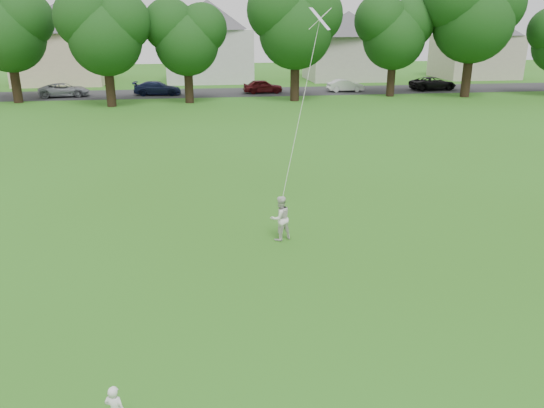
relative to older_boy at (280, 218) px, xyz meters
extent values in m
plane|color=#2B5E15|center=(-0.63, -5.13, -0.72)|extent=(160.00, 160.00, 0.00)
cube|color=#2D2D30|center=(-0.63, 36.87, -0.72)|extent=(90.00, 7.00, 0.01)
imported|color=silver|center=(0.00, 0.00, 0.00)|extent=(0.86, 0.78, 1.44)
plane|color=white|center=(1.48, 1.61, 5.91)|extent=(0.89, 1.05, 0.66)
cylinder|color=white|center=(0.74, 0.81, 3.11)|extent=(0.01, 0.01, 6.01)
cylinder|color=black|center=(-17.29, 32.61, 1.11)|extent=(0.75, 0.75, 3.66)
cylinder|color=black|center=(-9.15, 29.31, 1.05)|extent=(0.74, 0.74, 3.53)
cylinder|color=black|center=(-2.91, 30.48, 0.91)|extent=(0.72, 0.72, 3.25)
cylinder|color=black|center=(6.12, 30.36, 1.20)|extent=(0.77, 0.77, 3.85)
cylinder|color=black|center=(15.38, 32.05, 1.01)|extent=(0.74, 0.74, 3.46)
cylinder|color=black|center=(21.97, 30.61, 1.45)|extent=(0.81, 0.81, 4.34)
imported|color=#91939E|center=(-14.22, 35.87, -0.10)|extent=(4.59, 2.50, 1.22)
imported|color=#121939|center=(-5.87, 35.87, -0.08)|extent=(4.44, 2.00, 1.26)
imported|color=#591116|center=(4.05, 35.87, -0.07)|extent=(3.80, 1.62, 1.28)
imported|color=silver|center=(12.19, 35.87, -0.13)|extent=(3.59, 1.36, 1.17)
imported|color=black|center=(21.25, 35.87, -0.07)|extent=(4.83, 2.64, 1.28)
cube|color=beige|center=(-16.63, 46.87, 1.97)|extent=(9.19, 7.54, 5.38)
pyramid|color=#49474C|center=(-16.63, 46.87, 7.62)|extent=(13.25, 13.25, 2.96)
cube|color=silver|center=(-0.63, 46.87, 2.12)|extent=(9.41, 7.15, 5.69)
cube|color=beige|center=(15.37, 46.87, 1.75)|extent=(9.06, 7.37, 4.94)
pyramid|color=#49474C|center=(15.37, 46.87, 6.93)|extent=(13.07, 13.07, 2.72)
cube|color=beige|center=(31.37, 46.87, 1.78)|extent=(8.70, 7.43, 5.00)
pyramid|color=#49474C|center=(31.37, 46.87, 7.03)|extent=(12.55, 12.55, 2.75)
camera|label=1|loc=(-2.48, -15.35, 5.85)|focal=35.00mm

